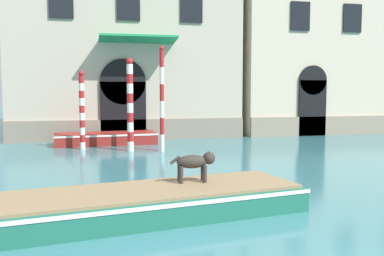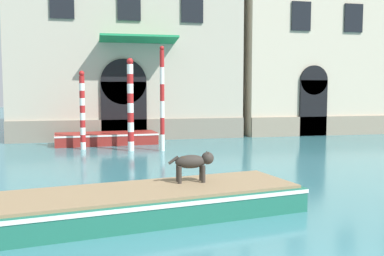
{
  "view_description": "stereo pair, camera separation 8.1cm",
  "coord_description": "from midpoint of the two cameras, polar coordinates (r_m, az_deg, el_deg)",
  "views": [
    {
      "loc": [
        -2.85,
        -4.13,
        2.68
      ],
      "look_at": [
        0.81,
        11.79,
        1.2
      ],
      "focal_mm": 42.0,
      "sensor_mm": 36.0,
      "label": 1
    },
    {
      "loc": [
        -2.77,
        -4.15,
        2.68
      ],
      "look_at": [
        0.81,
        11.79,
        1.2
      ],
      "focal_mm": 42.0,
      "sensor_mm": 36.0,
      "label": 2
    }
  ],
  "objects": [
    {
      "name": "mooring_pole_0",
      "position": [
        19.91,
        -13.92,
        2.25
      ],
      "size": [
        0.23,
        0.23,
        3.39
      ],
      "color": "white",
      "rests_on": "ground_plane"
    },
    {
      "name": "palazzo_right",
      "position": [
        29.9,
        16.46,
        14.25
      ],
      "size": [
        11.83,
        6.13,
        15.04
      ],
      "color": "beige",
      "rests_on": "ground_plane"
    },
    {
      "name": "boat_moored_near_palazzo",
      "position": [
        21.6,
        -11.0,
        -1.28
      ],
      "size": [
        4.82,
        2.01,
        0.54
      ],
      "rotation": [
        0.0,
        0.0,
        0.07
      ],
      "color": "maroon",
      "rests_on": "ground_plane"
    },
    {
      "name": "mooring_pole_2",
      "position": [
        18.87,
        -3.97,
        3.75
      ],
      "size": [
        0.19,
        0.19,
        4.4
      ],
      "color": "white",
      "rests_on": "ground_plane"
    },
    {
      "name": "mooring_pole_1",
      "position": [
        19.03,
        -7.98,
        2.99
      ],
      "size": [
        0.27,
        0.27,
        3.9
      ],
      "color": "white",
      "rests_on": "ground_plane"
    },
    {
      "name": "boat_foreground",
      "position": [
        9.4,
        -8.83,
        -9.53
      ],
      "size": [
        7.9,
        3.36,
        0.58
      ],
      "rotation": [
        0.0,
        0.0,
        0.17
      ],
      "color": "#1E6651",
      "rests_on": "ground_plane"
    },
    {
      "name": "dog_on_deck",
      "position": [
        10.01,
        0.2,
        -4.34
      ],
      "size": [
        1.04,
        0.32,
        0.69
      ],
      "rotation": [
        0.0,
        0.0,
        -0.03
      ],
      "color": "#332D28",
      "rests_on": "boat_foreground"
    }
  ]
}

